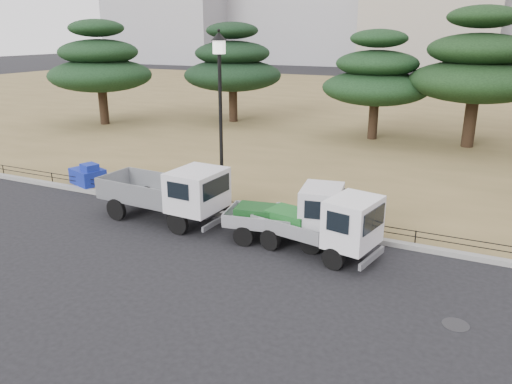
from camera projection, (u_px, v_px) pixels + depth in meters
The scene contains 14 objects.
ground at pixel (227, 252), 14.89m from camera, with size 220.00×220.00×0.00m, color black.
lawn at pixel (405, 110), 41.14m from camera, with size 120.00×56.00×0.15m, color olive.
curb at pixel (264, 221), 17.10m from camera, with size 120.00×0.25×0.16m, color gray.
truck_large at pixel (169, 191), 17.01m from camera, with size 4.62×2.06×1.97m.
truck_kei_front at pixel (293, 214), 15.31m from camera, with size 3.72×2.03×1.87m.
truck_kei_rear at pixel (324, 224), 14.48m from camera, with size 3.87×2.22×1.90m.
street_lamp at pixel (220, 94), 16.79m from camera, with size 0.55×0.55×6.10m.
pipe_fence at pixel (265, 210), 17.12m from camera, with size 38.00×0.04×0.40m.
tarp_pile at pixel (88, 175), 20.89m from camera, with size 1.64×1.41×0.92m.
manhole at pixel (456, 325), 11.20m from camera, with size 0.60×0.60×0.01m, color #2D2D30.
pine_west_far at pixel (100, 65), 33.30m from camera, with size 6.82×6.82×6.89m.
pine_west_near at pixel (233, 65), 34.29m from camera, with size 6.73×6.73×6.73m.
pine_center_left at pixel (376, 77), 28.67m from camera, with size 6.15×6.15×6.26m.
pine_center_right at pixel (477, 67), 26.42m from camera, with size 7.00×7.00×7.43m.
Camera 1 is at (6.63, -11.92, 6.30)m, focal length 35.00 mm.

